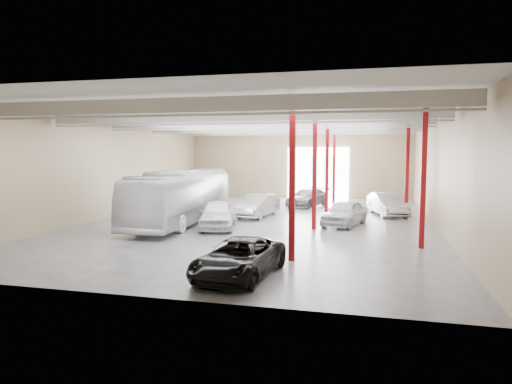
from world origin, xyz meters
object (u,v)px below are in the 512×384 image
at_px(coach_bus, 181,197).
at_px(car_row_a, 218,214).
at_px(black_sedan, 239,258).
at_px(car_right_near, 388,204).
at_px(car_row_c, 308,198).
at_px(car_row_b, 257,205).
at_px(car_right_far, 345,213).

height_order(coach_bus, car_row_a, coach_bus).
relative_size(black_sedan, car_right_near, 1.03).
xyz_separation_m(coach_bus, car_right_near, (13.15, 7.05, -0.91)).
xyz_separation_m(black_sedan, car_row_c, (-0.38, 22.00, 0.03)).
xyz_separation_m(coach_bus, car_row_b, (4.11, 4.05, -0.93)).
distance_m(car_row_b, car_row_c, 7.31).
height_order(car_row_b, car_right_near, car_right_near).
bearing_deg(car_right_near, car_right_far, -134.25).
xyz_separation_m(car_row_a, car_right_near, (10.26, 8.20, -0.02)).
relative_size(car_row_a, car_row_b, 1.02).
relative_size(car_row_c, car_right_far, 1.09).
distance_m(car_row_a, car_right_near, 13.13).
distance_m(car_row_a, car_row_b, 5.34).
relative_size(black_sedan, car_row_b, 1.06).
height_order(car_row_b, car_row_c, car_row_b).
height_order(black_sedan, car_right_near, car_right_near).
xyz_separation_m(car_row_c, car_right_far, (3.57, -9.00, 0.06)).
bearing_deg(car_row_a, coach_bus, 144.69).
bearing_deg(car_row_a, car_row_b, 63.27).
bearing_deg(car_right_near, black_sedan, -124.18).
height_order(coach_bus, car_right_near, coach_bus).
height_order(car_row_c, car_right_far, car_right_far).
distance_m(black_sedan, car_row_a, 10.87).
height_order(black_sedan, car_right_far, car_right_far).
distance_m(car_row_b, car_right_far, 6.62).
xyz_separation_m(coach_bus, black_sedan, (7.16, -11.15, -1.01)).
xyz_separation_m(car_row_a, car_row_b, (1.21, 5.20, -0.04)).
bearing_deg(car_right_far, car_row_c, 127.69).
height_order(coach_bus, black_sedan, coach_bus).
xyz_separation_m(coach_bus, car_row_a, (2.89, -1.15, -0.88)).
distance_m(car_row_a, car_right_far, 8.04).
bearing_deg(coach_bus, car_row_b, 42.99).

